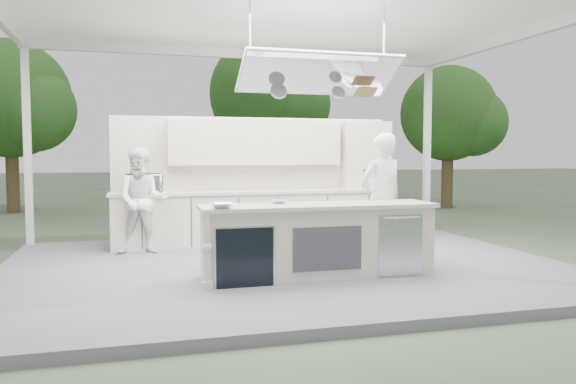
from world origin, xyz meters
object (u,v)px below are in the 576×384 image
object	(u,v)px
back_counter	(258,217)
sous_chef	(142,201)
head_chef	(382,198)
demo_island	(317,240)

from	to	relation	value
back_counter	sous_chef	size ratio (longest dim) A/B	3.00
back_counter	sous_chef	world-z (taller)	sous_chef
back_counter	sous_chef	xyz separation A→B (m)	(-1.99, -0.46, 0.37)
head_chef	sous_chef	world-z (taller)	head_chef
head_chef	demo_island	bearing A→B (deg)	14.70
demo_island	sous_chef	distance (m)	3.22
head_chef	back_counter	bearing A→B (deg)	-70.33
head_chef	sous_chef	distance (m)	3.79
demo_island	sous_chef	bearing A→B (deg)	132.75
back_counter	head_chef	xyz separation A→B (m)	(1.36, -2.22, 0.47)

